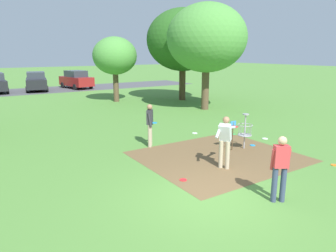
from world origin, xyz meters
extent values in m
plane|color=#518438|center=(0.00, 0.00, 0.00)|extent=(160.00, 160.00, 0.00)
cube|color=brown|center=(2.44, 2.42, 0.00)|extent=(5.45, 4.73, 0.01)
cylinder|color=#9E9EA3|center=(3.93, 2.62, 0.68)|extent=(0.05, 0.05, 1.35)
cylinder|color=#9E9EA3|center=(3.93, 2.62, 1.37)|extent=(0.24, 0.24, 0.04)
torus|color=#9E9EA3|center=(3.93, 2.62, 0.95)|extent=(0.58, 0.58, 0.02)
torus|color=#9E9EA3|center=(3.93, 2.62, 0.55)|extent=(0.55, 0.55, 0.03)
cylinder|color=#9E9EA3|center=(3.93, 2.62, 0.53)|extent=(0.48, 0.48, 0.02)
cylinder|color=gray|center=(4.17, 2.62, 0.75)|extent=(0.01, 0.01, 0.40)
cylinder|color=gray|center=(4.13, 2.76, 0.75)|extent=(0.01, 0.01, 0.40)
cylinder|color=gray|center=(4.01, 2.84, 0.75)|extent=(0.01, 0.01, 0.40)
cylinder|color=gray|center=(3.86, 2.84, 0.75)|extent=(0.01, 0.01, 0.40)
cylinder|color=gray|center=(3.74, 2.76, 0.75)|extent=(0.01, 0.01, 0.40)
cylinder|color=gray|center=(3.70, 2.62, 0.75)|extent=(0.01, 0.01, 0.40)
cylinder|color=gray|center=(3.74, 2.48, 0.75)|extent=(0.01, 0.01, 0.40)
cylinder|color=gray|center=(3.86, 2.39, 0.75)|extent=(0.01, 0.01, 0.40)
cylinder|color=gray|center=(4.01, 2.39, 0.75)|extent=(0.01, 0.01, 0.40)
cylinder|color=gray|center=(4.13, 2.48, 0.75)|extent=(0.01, 0.01, 0.40)
cylinder|color=#4C3823|center=(3.38, 2.72, 0.55)|extent=(0.04, 0.04, 1.10)
cube|color=#3384C6|center=(3.38, 2.72, 1.05)|extent=(0.28, 0.03, 0.20)
cylinder|color=tan|center=(1.06, 4.98, 0.46)|extent=(0.14, 0.14, 0.92)
cylinder|color=tan|center=(0.92, 4.80, 0.46)|extent=(0.14, 0.14, 0.92)
cube|color=#2D2D33|center=(0.99, 4.89, 1.20)|extent=(0.40, 0.42, 0.56)
sphere|color=#9E7051|center=(0.99, 4.89, 1.60)|extent=(0.22, 0.22, 0.22)
cylinder|color=#2D2D33|center=(1.12, 5.03, 1.12)|extent=(0.18, 0.17, 0.55)
cylinder|color=#2D2D33|center=(0.89, 4.73, 1.12)|extent=(0.18, 0.17, 0.55)
cylinder|color=#1E93DB|center=(1.13, 4.78, 0.97)|extent=(0.22, 0.22, 0.02)
cylinder|color=tan|center=(1.73, 1.55, 0.46)|extent=(0.14, 0.14, 0.92)
cylinder|color=tan|center=(1.84, 1.37, 0.46)|extent=(0.14, 0.14, 0.92)
cube|color=silver|center=(1.79, 1.46, 1.20)|extent=(0.51, 0.50, 0.60)
sphere|color=#9E7051|center=(1.84, 1.49, 1.60)|extent=(0.22, 0.22, 0.22)
cylinder|color=silver|center=(2.13, 1.47, 1.32)|extent=(0.55, 0.38, 0.21)
cylinder|color=red|center=(2.37, 1.62, 1.29)|extent=(0.22, 0.22, 0.02)
cylinder|color=silver|center=(1.55, 1.51, 1.25)|extent=(0.46, 0.32, 0.37)
cylinder|color=#384260|center=(1.23, -0.96, 0.46)|extent=(0.14, 0.14, 0.92)
cylinder|color=#384260|center=(1.42, -1.07, 0.46)|extent=(0.14, 0.14, 0.92)
cube|color=#D1383D|center=(1.32, -1.02, 1.20)|extent=(0.42, 0.38, 0.56)
sphere|color=tan|center=(1.32, -1.02, 1.60)|extent=(0.22, 0.22, 0.22)
cylinder|color=#D1383D|center=(1.17, -0.90, 1.12)|extent=(0.16, 0.19, 0.55)
cylinder|color=#D1383D|center=(1.49, -1.10, 1.12)|extent=(0.16, 0.19, 0.55)
cylinder|color=orange|center=(1.42, -0.86, 0.97)|extent=(0.22, 0.22, 0.02)
cylinder|color=red|center=(0.10, 1.38, 0.01)|extent=(0.22, 0.22, 0.02)
cylinder|color=white|center=(3.75, 5.53, 0.01)|extent=(0.25, 0.25, 0.02)
cylinder|color=orange|center=(5.07, -0.36, 0.01)|extent=(0.20, 0.20, 0.02)
cylinder|color=green|center=(5.12, 4.41, 0.01)|extent=(0.22, 0.22, 0.02)
cylinder|color=white|center=(5.75, 3.11, 0.01)|extent=(0.25, 0.25, 0.02)
cylinder|color=#1E93DB|center=(4.52, 2.70, 0.01)|extent=(0.22, 0.22, 0.02)
cylinder|color=#4C3823|center=(9.39, 14.43, 1.27)|extent=(0.50, 0.50, 2.54)
ellipsoid|color=#285B1E|center=(9.39, 14.43, 4.60)|extent=(5.51, 5.51, 4.69)
cylinder|color=brown|center=(8.21, 10.20, 1.33)|extent=(0.48, 0.48, 2.66)
ellipsoid|color=#4C8E3D|center=(8.21, 10.20, 4.57)|extent=(5.07, 5.07, 4.31)
cylinder|color=brown|center=(4.67, 16.50, 1.10)|extent=(0.41, 0.41, 2.21)
ellipsoid|color=#4C8E3D|center=(4.67, 16.50, 3.43)|extent=(3.28, 3.28, 2.78)
cube|color=#4C4C51|center=(0.00, 27.24, 0.00)|extent=(36.00, 6.00, 0.01)
cylinder|color=black|center=(-1.77, 28.69, 0.30)|extent=(0.18, 0.60, 0.60)
cylinder|color=black|center=(-1.76, 26.08, 0.30)|extent=(0.18, 0.60, 0.60)
cube|color=black|center=(0.91, 27.01, 0.75)|extent=(2.50, 4.45, 0.90)
cube|color=#2D333D|center=(0.91, 27.01, 1.52)|extent=(1.94, 2.43, 0.64)
cylinder|color=black|center=(0.25, 28.45, 0.30)|extent=(0.28, 0.62, 0.60)
cylinder|color=black|center=(2.03, 28.14, 0.30)|extent=(0.28, 0.62, 0.60)
cylinder|color=black|center=(-0.20, 25.89, 0.30)|extent=(0.28, 0.62, 0.60)
cylinder|color=black|center=(1.58, 25.57, 0.30)|extent=(0.28, 0.62, 0.60)
cube|color=maroon|center=(4.85, 27.09, 0.75)|extent=(2.61, 4.48, 0.90)
cube|color=#2D333D|center=(4.85, 27.09, 1.52)|extent=(1.99, 2.46, 0.64)
cylinder|color=black|center=(3.70, 28.18, 0.30)|extent=(0.30, 0.62, 0.60)
cylinder|color=black|center=(5.47, 28.54, 0.30)|extent=(0.30, 0.62, 0.60)
cylinder|color=black|center=(4.23, 25.63, 0.30)|extent=(0.30, 0.62, 0.60)
cylinder|color=black|center=(5.99, 25.99, 0.30)|extent=(0.30, 0.62, 0.60)
camera|label=1|loc=(-4.96, -5.59, 3.69)|focal=33.37mm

